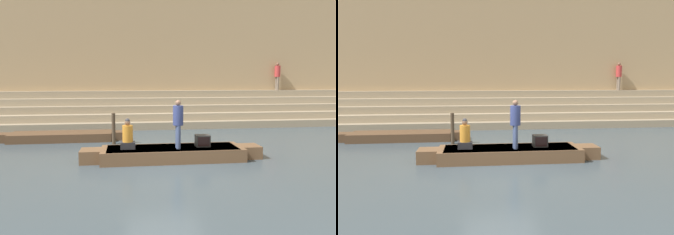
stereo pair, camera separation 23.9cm
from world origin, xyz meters
TOP-DOWN VIEW (x-y plane):
  - ground_plane at (0.00, 0.00)m, footprint 120.00×120.00m
  - ghat_steps at (0.00, 9.04)m, footprint 36.00×2.89m
  - back_wall at (0.00, 10.69)m, footprint 34.20×1.28m
  - rowboat_main at (0.38, 0.64)m, footprint 6.27×1.56m
  - person_standing at (0.55, 0.47)m, footprint 0.35×0.35m
  - person_rowing at (-1.16, 0.63)m, footprint 0.50×0.39m
  - tv_set at (1.46, 0.67)m, footprint 0.50×0.40m
  - moored_boat_shore at (-4.12, 4.77)m, footprint 5.76×1.35m
  - mooring_post at (-1.74, 3.66)m, footprint 0.16×0.16m
  - person_on_steps at (8.55, 9.81)m, footprint 0.36×0.36m

SIDE VIEW (x-z plane):
  - ground_plane at x=0.00m, z-range 0.00..0.00m
  - moored_boat_shore at x=-4.12m, z-range 0.01..0.39m
  - rowboat_main at x=0.38m, z-range 0.02..0.46m
  - tv_set at x=1.46m, z-range 0.44..0.85m
  - mooring_post at x=-1.74m, z-range 0.00..1.35m
  - ghat_steps at x=0.00m, z-range -0.27..1.78m
  - person_rowing at x=-1.16m, z-range 0.33..1.37m
  - person_standing at x=0.55m, z-range 0.57..2.22m
  - person_on_steps at x=8.55m, z-range 2.19..3.96m
  - back_wall at x=0.00m, z-range -0.03..8.73m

